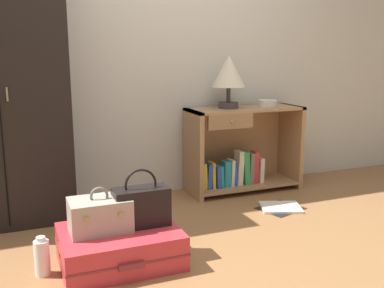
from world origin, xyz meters
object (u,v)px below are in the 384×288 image
suitcase_large (120,246)px  handbag (141,206)px  table_lamp (229,73)px  bottle (42,257)px  bookshelf (240,152)px  train_case (100,215)px  open_book_on_floor (281,207)px  bowl (268,103)px

suitcase_large → handbag: handbag is taller
table_lamp → bottle: table_lamp is taller
bookshelf → handbag: bearing=-140.5°
table_lamp → train_case: (-1.29, -0.96, -0.73)m
suitcase_large → train_case: train_case is taller
train_case → handbag: size_ratio=0.99×
handbag → bottle: bearing=-180.0°
bottle → handbag: bearing=0.0°
train_case → table_lamp: bearing=36.7°
suitcase_large → open_book_on_floor: 1.44m
table_lamp → bottle: bearing=-149.0°
train_case → handbag: bearing=-2.7°
bowl → open_book_on_floor: bowl is taller
bottle → open_book_on_floor: size_ratio=0.57×
table_lamp → bowl: (0.38, -0.02, -0.26)m
suitcase_large → bottle: size_ratio=3.05×
table_lamp → suitcase_large: size_ratio=0.65×
handbag → bottle: (-0.57, -0.00, -0.22)m
train_case → bowl: bearing=29.5°
train_case → bottle: (-0.33, -0.01, -0.19)m
suitcase_large → train_case: bearing=163.3°
open_book_on_floor → bookshelf: bearing=96.7°
train_case → bottle: bearing=-177.9°
bowl → table_lamp: bearing=177.2°
bowl → bottle: (-1.99, -0.95, -0.66)m
table_lamp → bowl: 0.46m
bottle → suitcase_large: bearing=-2.5°
handbag → table_lamp: bearing=42.8°
bookshelf → table_lamp: bearing=176.9°
train_case → open_book_on_floor: train_case is taller
suitcase_large → bowl: bearing=31.8°
train_case → open_book_on_floor: size_ratio=0.88×
bookshelf → open_book_on_floor: 0.66m
bowl → bottle: bowl is taller
bottle → open_book_on_floor: 1.85m
open_book_on_floor → suitcase_large: bearing=-162.8°
handbag → open_book_on_floor: 1.34m
bookshelf → bowl: size_ratio=6.09×
bottle → open_book_on_floor: (1.80, 0.41, -0.10)m
bowl → suitcase_large: (-1.57, -0.97, -0.66)m
bowl → suitcase_large: bowl is taller
bowl → suitcase_large: bearing=-148.2°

